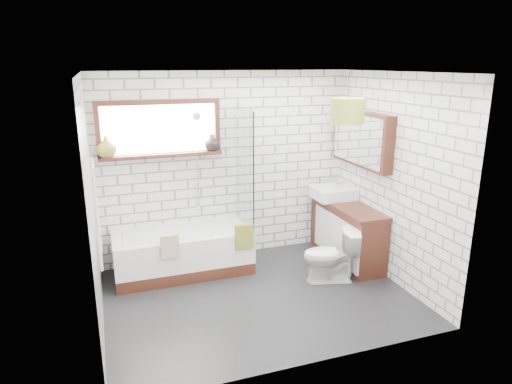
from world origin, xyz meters
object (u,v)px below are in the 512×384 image
object	(u,v)px
bathtub	(183,252)
toilet	(330,256)
basin	(333,193)
vanity	(347,232)
pendant	(347,111)

from	to	relation	value
bathtub	toilet	distance (m)	1.85
basin	vanity	bearing A→B (deg)	-79.34
vanity	basin	size ratio (longest dim) A/B	2.55
bathtub	vanity	distance (m)	2.20
pendant	vanity	bearing A→B (deg)	54.57
bathtub	basin	xyz separation A→B (m)	(2.11, -0.01, 0.59)
bathtub	vanity	bearing A→B (deg)	-8.54
bathtub	toilet	size ratio (longest dim) A/B	2.57
vanity	basin	bearing A→B (deg)	100.66
vanity	toilet	size ratio (longest dim) A/B	2.07
basin	pendant	world-z (taller)	pendant
vanity	toilet	distance (m)	0.73
toilet	pendant	distance (m)	1.78
basin	toilet	size ratio (longest dim) A/B	0.81
pendant	toilet	bearing A→B (deg)	90.24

